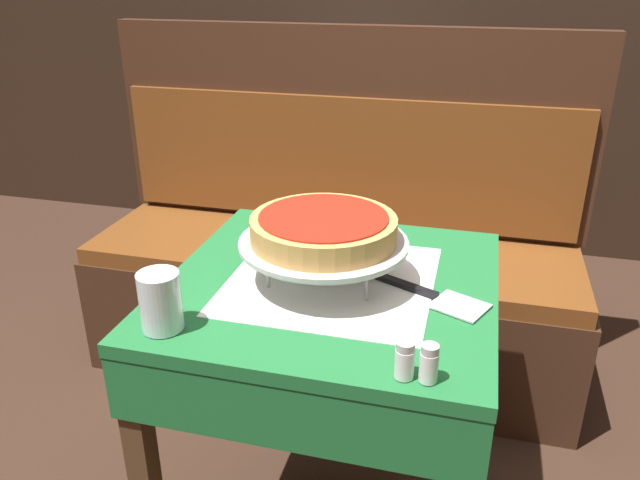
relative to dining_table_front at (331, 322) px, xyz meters
The scene contains 11 objects.
dining_table_front is the anchor object (origin of this frame).
dining_table_rear 1.68m from the dining_table_front, 100.56° to the left, with size 0.62×0.62×0.77m.
booth_bench 0.88m from the dining_table_front, 103.15° to the left, with size 1.75×0.53×1.22m.
back_wall_panel 2.13m from the dining_table_front, 90.00° to the left, with size 6.00×0.04×2.40m, color black.
pizza_pan_stand 0.20m from the dining_table_front, 154.72° to the right, with size 0.37×0.37×0.10m.
deep_dish_pizza 0.24m from the dining_table_front, 154.72° to the right, with size 0.32×0.32×0.06m.
pizza_server 0.25m from the dining_table_front, ahead, with size 0.27×0.16×0.01m.
water_glass_near 0.42m from the dining_table_front, 133.75° to the right, with size 0.08×0.08×0.12m.
salt_shaker 0.40m from the dining_table_front, 57.17° to the right, with size 0.03×0.03×0.07m.
pepper_shaker 0.42m from the dining_table_front, 52.27° to the right, with size 0.03×0.03×0.07m.
condiment_caddy 1.73m from the dining_table_front, 100.82° to the left, with size 0.14×0.14×0.17m.
Camera 1 is at (0.29, -1.20, 1.42)m, focal length 35.00 mm.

